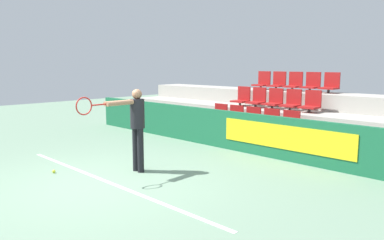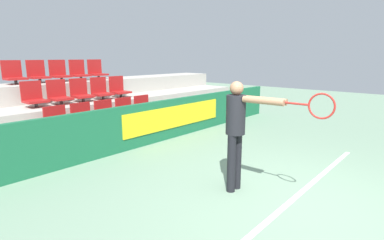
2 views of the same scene
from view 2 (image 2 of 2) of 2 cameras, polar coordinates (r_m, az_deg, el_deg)
The scene contains 22 objects.
ground_plane at distance 4.54m, azimuth 18.95°, elevation -15.05°, with size 30.00×30.00×0.00m, color gray.
court_baseline at distance 4.56m, azimuth 17.96°, elevation -14.76°, with size 6.02×0.08×0.01m.
barrier_wall at distance 6.66m, azimuth -12.15°, elevation -1.49°, with size 11.51×0.14×0.98m.
bleacher_tier_front at distance 7.20m, azimuth -15.21°, elevation -2.82°, with size 11.11×1.08×0.45m.
bleacher_tier_middle at distance 8.05m, azimuth -19.56°, elevation 0.10°, with size 11.11×1.08×0.90m.
bleacher_tier_back at distance 8.96m, azimuth -23.05°, elevation 2.44°, with size 11.11×1.08×1.35m.
stadium_chair_0 at distance 6.68m, azimuth -24.18°, elevation -0.56°, with size 0.45×0.43×0.58m.
stadium_chair_1 at distance 6.93m, azimuth -19.94°, elevation 0.20°, with size 0.45×0.43×0.58m.
stadium_chair_2 at distance 7.21m, azimuth -16.01°, elevation 0.89°, with size 0.45×0.43×0.58m.
stadium_chair_3 at distance 7.53m, azimuth -12.39°, elevation 1.53°, with size 0.45×0.43×0.58m.
stadium_chair_4 at distance 7.87m, azimuth -9.07°, elevation 2.11°, with size 0.45×0.43×0.58m.
stadium_chair_5 at distance 7.60m, azimuth -27.90°, elevation 3.94°, with size 0.45×0.43×0.58m.
stadium_chair_6 at distance 7.81m, azimuth -24.03°, elevation 4.48°, with size 0.45×0.43×0.58m.
stadium_chair_7 at distance 8.07m, azimuth -20.38°, elevation 4.98°, with size 0.45×0.43×0.58m.
stadium_chair_8 at distance 8.35m, azimuth -16.95°, elevation 5.42°, with size 0.45×0.43×0.58m.
stadium_chair_9 at distance 8.66m, azimuth -13.76°, elevation 5.82°, with size 0.45×0.43×0.58m.
stadium_chair_10 at distance 8.57m, azimuth -30.83°, elevation 7.44°, with size 0.45×0.43×0.58m.
stadium_chair_11 at distance 8.76m, azimuth -27.29°, elevation 7.86°, with size 0.45×0.43×0.58m.
stadium_chair_12 at distance 8.99m, azimuth -23.92°, elevation 8.23°, with size 0.45×0.43×0.58m.
stadium_chair_13 at distance 9.24m, azimuth -20.71°, elevation 8.56°, with size 0.45×0.43×0.58m.
stadium_chair_14 at distance 9.53m, azimuth -17.68°, elevation 8.85°, with size 0.45×0.43×0.58m.
tennis_player at distance 4.43m, azimuth 9.11°, elevation -1.17°, with size 0.29×1.49×1.67m.
Camera 2 is at (-3.80, -1.44, 2.02)m, focal length 28.00 mm.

